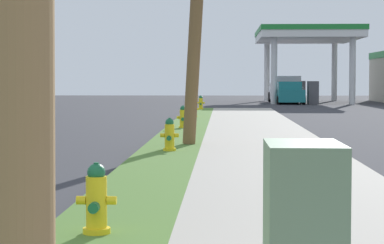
# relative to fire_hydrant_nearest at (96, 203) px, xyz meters

# --- Properties ---
(fire_hydrant_nearest) EXTENTS (0.42, 0.38, 0.74)m
(fire_hydrant_nearest) POSITION_rel_fire_hydrant_nearest_xyz_m (0.00, 0.00, 0.00)
(fire_hydrant_nearest) COLOR yellow
(fire_hydrant_nearest) RESTS_ON grass_verge
(fire_hydrant_second) EXTENTS (0.42, 0.38, 0.74)m
(fire_hydrant_second) POSITION_rel_fire_hydrant_nearest_xyz_m (0.11, 9.57, 0.00)
(fire_hydrant_second) COLOR yellow
(fire_hydrant_second) RESTS_ON grass_verge
(fire_hydrant_third) EXTENTS (0.42, 0.37, 0.74)m
(fire_hydrant_third) POSITION_rel_fire_hydrant_nearest_xyz_m (-0.01, 17.97, 0.00)
(fire_hydrant_third) COLOR yellow
(fire_hydrant_third) RESTS_ON grass_verge
(fire_hydrant_fourth) EXTENTS (0.42, 0.37, 0.74)m
(fire_hydrant_fourth) POSITION_rel_fire_hydrant_nearest_xyz_m (0.07, 25.51, 0.00)
(fire_hydrant_fourth) COLOR yellow
(fire_hydrant_fourth) RESTS_ON grass_verge
(fire_hydrant_fifth) EXTENTS (0.42, 0.38, 0.74)m
(fire_hydrant_fifth) POSITION_rel_fire_hydrant_nearest_xyz_m (0.12, 34.20, 0.00)
(fire_hydrant_fifth) COLOR yellow
(fire_hydrant_fifth) RESTS_ON grass_verge
(car_teal_by_near_pump) EXTENTS (2.08, 4.56, 1.57)m
(car_teal_by_near_pump) POSITION_rel_fire_hydrant_nearest_xyz_m (5.90, 47.56, 0.28)
(car_teal_by_near_pump) COLOR #197075
(car_teal_by_near_pump) RESTS_ON ground
(truck_silver_at_forecourt) EXTENTS (2.25, 5.45, 1.97)m
(truck_silver_at_forecourt) POSITION_rel_fire_hydrant_nearest_xyz_m (5.92, 50.49, 0.47)
(truck_silver_at_forecourt) COLOR #BCBCC1
(truck_silver_at_forecourt) RESTS_ON ground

